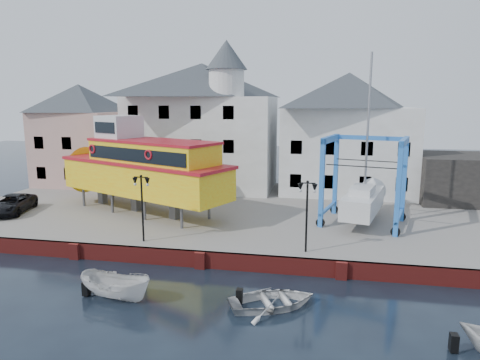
# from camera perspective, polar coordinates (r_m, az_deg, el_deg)

# --- Properties ---
(ground) EXTENTS (140.00, 140.00, 0.00)m
(ground) POSITION_cam_1_polar(r_m,az_deg,el_deg) (25.55, -5.30, -11.62)
(ground) COLOR black
(ground) RESTS_ON ground
(hardstanding) EXTENTS (44.00, 22.00, 1.00)m
(hardstanding) POSITION_cam_1_polar(r_m,az_deg,el_deg) (35.55, -0.36, -4.35)
(hardstanding) COLOR slate
(hardstanding) RESTS_ON ground
(quay_wall) EXTENTS (44.00, 0.47, 1.00)m
(quay_wall) POSITION_cam_1_polar(r_m,az_deg,el_deg) (25.46, -5.25, -10.49)
(quay_wall) COLOR maroon
(quay_wall) RESTS_ON ground
(building_pink) EXTENTS (8.00, 7.00, 10.30)m
(building_pink) POSITION_cam_1_polar(r_m,az_deg,el_deg) (47.75, -20.41, 5.68)
(building_pink) COLOR tan
(building_pink) RESTS_ON hardstanding
(building_white_main) EXTENTS (14.00, 8.30, 14.00)m
(building_white_main) POSITION_cam_1_polar(r_m,az_deg,el_deg) (42.76, -4.88, 7.42)
(building_white_main) COLOR silver
(building_white_main) RESTS_ON hardstanding
(building_white_right) EXTENTS (12.00, 8.00, 11.20)m
(building_white_right) POSITION_cam_1_polar(r_m,az_deg,el_deg) (41.87, 14.08, 6.06)
(building_white_right) COLOR silver
(building_white_right) RESTS_ON hardstanding
(shed_dark) EXTENTS (8.00, 7.00, 4.00)m
(shed_dark) POSITION_cam_1_polar(r_m,az_deg,el_deg) (42.07, 27.72, 0.24)
(shed_dark) COLOR black
(shed_dark) RESTS_ON hardstanding
(lamp_post_left) EXTENTS (1.12, 0.32, 4.20)m
(lamp_post_left) POSITION_cam_1_polar(r_m,az_deg,el_deg) (26.75, -12.98, -1.48)
(lamp_post_left) COLOR black
(lamp_post_left) RESTS_ON hardstanding
(lamp_post_right) EXTENTS (1.12, 0.32, 4.20)m
(lamp_post_right) POSITION_cam_1_polar(r_m,az_deg,el_deg) (24.52, 8.95, -2.42)
(lamp_post_right) COLOR black
(lamp_post_right) RESTS_ON hardstanding
(tour_boat) EXTENTS (17.31, 10.79, 7.47)m
(tour_boat) POSITION_cam_1_polar(r_m,az_deg,el_deg) (34.44, -13.86, 1.71)
(tour_boat) COLOR #59595E
(tour_boat) RESTS_ON hardstanding
(travel_lift) EXTENTS (6.44, 8.10, 11.86)m
(travel_lift) POSITION_cam_1_polar(r_m,az_deg,el_deg) (31.98, 16.32, -1.87)
(travel_lift) COLOR blue
(travel_lift) RESTS_ON hardstanding
(van) EXTENTS (3.47, 5.44, 1.40)m
(van) POSITION_cam_1_polar(r_m,az_deg,el_deg) (37.80, -28.17, -2.84)
(van) COLOR black
(van) RESTS_ON hardstanding
(motorboat_a) EXTENTS (4.13, 2.15, 1.52)m
(motorboat_a) POSITION_cam_1_polar(r_m,az_deg,el_deg) (22.70, -16.17, -14.95)
(motorboat_a) COLOR silver
(motorboat_a) RESTS_ON ground
(motorboat_b) EXTENTS (5.04, 4.47, 0.86)m
(motorboat_b) POSITION_cam_1_polar(r_m,az_deg,el_deg) (21.17, 4.37, -16.49)
(motorboat_b) COLOR silver
(motorboat_b) RESTS_ON ground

